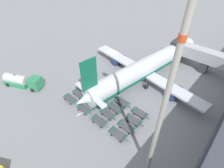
# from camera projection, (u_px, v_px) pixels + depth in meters

# --- Properties ---
(ground_plane) EXTENTS (500.00, 500.00, 0.00)m
(ground_plane) POSITION_uv_depth(u_px,v_px,m) (112.00, 60.00, 50.48)
(ground_plane) COLOR gray
(jet_bridge) EXTENTS (19.91, 4.52, 6.11)m
(jet_bridge) POSITION_uv_depth(u_px,v_px,m) (216.00, 62.00, 42.72)
(jet_bridge) COLOR #B2B5BA
(jet_bridge) RESTS_ON ground_plane
(airplane) EXTENTS (32.46, 39.12, 11.44)m
(airplane) POSITION_uv_depth(u_px,v_px,m) (146.00, 67.00, 41.98)
(airplane) COLOR silver
(airplane) RESTS_ON ground_plane
(fuel_tanker_primary) EXTENTS (9.65, 6.31, 2.95)m
(fuel_tanker_primary) POSITION_uv_depth(u_px,v_px,m) (21.00, 81.00, 40.65)
(fuel_tanker_primary) COLOR #2D8C5B
(fuel_tanker_primary) RESTS_ON ground_plane
(baggage_dolly_row_near_col_a) EXTENTS (3.58, 1.82, 0.92)m
(baggage_dolly_row_near_col_a) POSITION_uv_depth(u_px,v_px,m) (70.00, 99.00, 37.16)
(baggage_dolly_row_near_col_a) COLOR #424449
(baggage_dolly_row_near_col_a) RESTS_ON ground_plane
(baggage_dolly_row_near_col_b) EXTENTS (3.56, 1.76, 0.92)m
(baggage_dolly_row_near_col_b) POSITION_uv_depth(u_px,v_px,m) (84.00, 109.00, 34.92)
(baggage_dolly_row_near_col_b) COLOR #424449
(baggage_dolly_row_near_col_b) RESTS_ON ground_plane
(baggage_dolly_row_near_col_c) EXTENTS (3.57, 1.78, 0.92)m
(baggage_dolly_row_near_col_c) POSITION_uv_depth(u_px,v_px,m) (100.00, 121.00, 32.54)
(baggage_dolly_row_near_col_c) COLOR #424449
(baggage_dolly_row_near_col_c) RESTS_ON ground_plane
(baggage_dolly_row_near_col_d) EXTENTS (3.56, 1.77, 0.92)m
(baggage_dolly_row_near_col_d) POSITION_uv_depth(u_px,v_px,m) (119.00, 135.00, 30.28)
(baggage_dolly_row_near_col_d) COLOR #424449
(baggage_dolly_row_near_col_d) RESTS_ON ground_plane
(baggage_dolly_row_mid_a_col_a) EXTENTS (3.56, 1.76, 0.92)m
(baggage_dolly_row_mid_a_col_a) POSITION_uv_depth(u_px,v_px,m) (79.00, 94.00, 38.47)
(baggage_dolly_row_mid_a_col_a) COLOR #424449
(baggage_dolly_row_mid_a_col_a) RESTS_ON ground_plane
(baggage_dolly_row_mid_a_col_b) EXTENTS (3.58, 1.83, 0.92)m
(baggage_dolly_row_mid_a_col_b) POSITION_uv_depth(u_px,v_px,m) (92.00, 103.00, 36.12)
(baggage_dolly_row_mid_a_col_b) COLOR #424449
(baggage_dolly_row_mid_a_col_b) RESTS_ON ground_plane
(baggage_dolly_row_mid_a_col_c) EXTENTS (3.57, 1.79, 0.92)m
(baggage_dolly_row_mid_a_col_c) POSITION_uv_depth(u_px,v_px,m) (108.00, 114.00, 33.87)
(baggage_dolly_row_mid_a_col_c) COLOR #424449
(baggage_dolly_row_mid_a_col_c) RESTS_ON ground_plane
(baggage_dolly_row_mid_a_col_d) EXTENTS (3.54, 1.72, 0.92)m
(baggage_dolly_row_mid_a_col_d) POSITION_uv_depth(u_px,v_px,m) (127.00, 127.00, 31.52)
(baggage_dolly_row_mid_a_col_d) COLOR #424449
(baggage_dolly_row_mid_a_col_d) RESTS_ON ground_plane
(baggage_dolly_row_mid_b_col_a) EXTENTS (3.55, 1.73, 0.92)m
(baggage_dolly_row_mid_b_col_a) POSITION_uv_depth(u_px,v_px,m) (86.00, 89.00, 39.73)
(baggage_dolly_row_mid_b_col_a) COLOR #424449
(baggage_dolly_row_mid_b_col_a) RESTS_ON ground_plane
(baggage_dolly_row_mid_b_col_b) EXTENTS (3.55, 1.72, 0.92)m
(baggage_dolly_row_mid_b_col_b) POSITION_uv_depth(u_px,v_px,m) (101.00, 98.00, 37.39)
(baggage_dolly_row_mid_b_col_b) COLOR #424449
(baggage_dolly_row_mid_b_col_b) RESTS_ON ground_plane
(baggage_dolly_row_mid_b_col_c) EXTENTS (3.57, 1.79, 0.92)m
(baggage_dolly_row_mid_b_col_c) POSITION_uv_depth(u_px,v_px,m) (116.00, 108.00, 35.07)
(baggage_dolly_row_mid_b_col_c) COLOR #424449
(baggage_dolly_row_mid_b_col_c) RESTS_ON ground_plane
(baggage_dolly_row_mid_b_col_d) EXTENTS (3.56, 1.77, 0.92)m
(baggage_dolly_row_mid_b_col_d) POSITION_uv_depth(u_px,v_px,m) (134.00, 121.00, 32.67)
(baggage_dolly_row_mid_b_col_d) COLOR #424449
(baggage_dolly_row_mid_b_col_d) RESTS_ON ground_plane
(baggage_dolly_row_far_col_a) EXTENTS (3.55, 1.74, 0.92)m
(baggage_dolly_row_far_col_a) POSITION_uv_depth(u_px,v_px,m) (94.00, 84.00, 40.96)
(baggage_dolly_row_far_col_a) COLOR #424449
(baggage_dolly_row_far_col_a) RESTS_ON ground_plane
(baggage_dolly_row_far_col_b) EXTENTS (3.57, 1.80, 0.92)m
(baggage_dolly_row_far_col_b) POSITION_uv_depth(u_px,v_px,m) (108.00, 93.00, 38.67)
(baggage_dolly_row_far_col_b) COLOR #424449
(baggage_dolly_row_far_col_b) RESTS_ON ground_plane
(baggage_dolly_row_far_col_c) EXTENTS (3.56, 1.76, 0.92)m
(baggage_dolly_row_far_col_c) POSITION_uv_depth(u_px,v_px,m) (123.00, 102.00, 36.34)
(baggage_dolly_row_far_col_c) COLOR #424449
(baggage_dolly_row_far_col_c) RESTS_ON ground_plane
(baggage_dolly_row_far_col_d) EXTENTS (3.54, 1.72, 0.92)m
(baggage_dolly_row_far_col_d) POSITION_uv_depth(u_px,v_px,m) (140.00, 113.00, 34.04)
(baggage_dolly_row_far_col_d) COLOR #424449
(baggage_dolly_row_far_col_d) RESTS_ON ground_plane
(apron_light_mast) EXTENTS (2.00, 0.70, 26.38)m
(apron_light_mast) POSITION_uv_depth(u_px,v_px,m) (166.00, 97.00, 17.10)
(apron_light_mast) COLOR #ADA89E
(apron_light_mast) RESTS_ON ground_plane
(stand_guidance_stripe) EXTENTS (3.50, 22.47, 0.01)m
(stand_guidance_stripe) POSITION_uv_depth(u_px,v_px,m) (120.00, 91.00, 39.87)
(stand_guidance_stripe) COLOR white
(stand_guidance_stripe) RESTS_ON ground_plane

